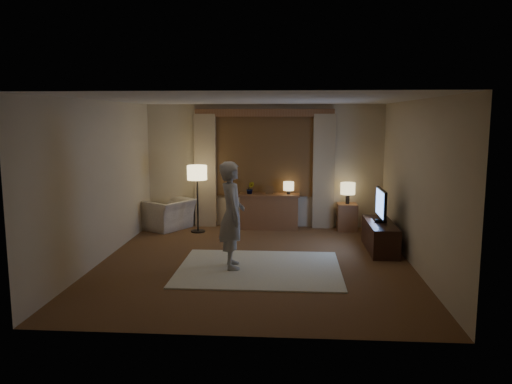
# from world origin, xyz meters

# --- Properties ---
(room) EXTENTS (5.04, 5.54, 2.64)m
(room) POSITION_xyz_m (0.00, 0.50, 1.33)
(room) COLOR brown
(room) RESTS_ON ground
(rug) EXTENTS (2.50, 2.00, 0.02)m
(rug) POSITION_xyz_m (0.09, -0.35, 0.01)
(rug) COLOR beige
(rug) RESTS_ON floor
(sideboard) EXTENTS (1.20, 0.40, 0.70)m
(sideboard) POSITION_xyz_m (0.12, 2.50, 0.35)
(sideboard) COLOR brown
(sideboard) RESTS_ON floor
(picture_frame) EXTENTS (0.16, 0.02, 0.20)m
(picture_frame) POSITION_xyz_m (0.12, 2.50, 0.80)
(picture_frame) COLOR brown
(picture_frame) RESTS_ON sideboard
(plant) EXTENTS (0.17, 0.13, 0.30)m
(plant) POSITION_xyz_m (-0.28, 2.50, 0.85)
(plant) COLOR #999999
(plant) RESTS_ON sideboard
(table_lamp_sideboard) EXTENTS (0.22, 0.22, 0.30)m
(table_lamp_sideboard) POSITION_xyz_m (0.52, 2.50, 0.90)
(table_lamp_sideboard) COLOR black
(table_lamp_sideboard) RESTS_ON sideboard
(floor_lamp) EXTENTS (0.40, 0.40, 1.37)m
(floor_lamp) POSITION_xyz_m (-1.32, 2.09, 1.15)
(floor_lamp) COLOR black
(floor_lamp) RESTS_ON floor
(armchair) EXTENTS (1.21, 1.25, 0.62)m
(armchair) POSITION_xyz_m (-2.01, 2.34, 0.31)
(armchair) COLOR beige
(armchair) RESTS_ON floor
(side_table) EXTENTS (0.40, 0.40, 0.56)m
(side_table) POSITION_xyz_m (1.74, 2.45, 0.28)
(side_table) COLOR brown
(side_table) RESTS_ON floor
(table_lamp_side) EXTENTS (0.30, 0.30, 0.44)m
(table_lamp_side) POSITION_xyz_m (1.74, 2.45, 0.87)
(table_lamp_side) COLOR black
(table_lamp_side) RESTS_ON side_table
(tv_stand) EXTENTS (0.45, 1.40, 0.50)m
(tv_stand) POSITION_xyz_m (2.15, 0.92, 0.25)
(tv_stand) COLOR black
(tv_stand) RESTS_ON floor
(tv) EXTENTS (0.20, 0.82, 0.59)m
(tv) POSITION_xyz_m (2.15, 0.92, 0.83)
(tv) COLOR black
(tv) RESTS_ON tv_stand
(person) EXTENTS (0.51, 0.67, 1.65)m
(person) POSITION_xyz_m (-0.33, -0.33, 0.85)
(person) COLOR #AEA7A0
(person) RESTS_ON rug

